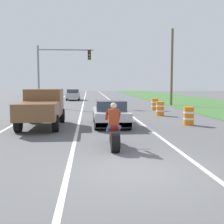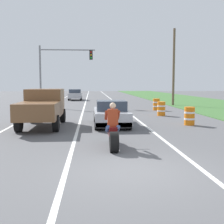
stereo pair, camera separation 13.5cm
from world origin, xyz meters
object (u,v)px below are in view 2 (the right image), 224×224
object	(u,v)px
motorcycle_with_rider	(113,132)
distant_car_far_ahead	(75,95)
sports_car_silver	(111,114)
construction_barrel_far	(156,104)
construction_barrel_nearest	(189,116)
construction_barrel_mid	(161,109)
pickup_truck_left_lane_brown	(43,106)
traffic_light_mast_near	(58,66)

from	to	relation	value
motorcycle_with_rider	distant_car_far_ahead	bearing A→B (deg)	95.56
sports_car_silver	construction_barrel_far	distance (m)	9.71
motorcycle_with_rider	construction_barrel_nearest	size ratio (longest dim) A/B	2.21
construction_barrel_mid	distant_car_far_ahead	distance (m)	21.31
pickup_truck_left_lane_brown	construction_barrel_far	world-z (taller)	pickup_truck_left_lane_brown
motorcycle_with_rider	construction_barrel_far	distance (m)	15.02
pickup_truck_left_lane_brown	construction_barrel_nearest	bearing A→B (deg)	0.56
construction_barrel_far	distant_car_far_ahead	bearing A→B (deg)	115.87
construction_barrel_far	sports_car_silver	bearing A→B (deg)	-117.45
distant_car_far_ahead	construction_barrel_nearest	bearing A→B (deg)	-73.01
construction_barrel_mid	construction_barrel_far	distance (m)	4.13
sports_car_silver	traffic_light_mast_near	size ratio (longest dim) A/B	0.72
sports_car_silver	construction_barrel_mid	bearing A→B (deg)	49.24
construction_barrel_far	distant_car_far_ahead	distance (m)	17.75
construction_barrel_nearest	construction_barrel_far	world-z (taller)	same
pickup_truck_left_lane_brown	construction_barrel_mid	world-z (taller)	pickup_truck_left_lane_brown
construction_barrel_nearest	construction_barrel_mid	bearing A→B (deg)	94.91
pickup_truck_left_lane_brown	motorcycle_with_rider	bearing A→B (deg)	-58.24
traffic_light_mast_near	construction_barrel_mid	size ratio (longest dim) A/B	6.00
motorcycle_with_rider	distant_car_far_ahead	size ratio (longest dim) A/B	0.55
construction_barrel_nearest	motorcycle_with_rider	bearing A→B (deg)	-130.65
motorcycle_with_rider	construction_barrel_far	size ratio (longest dim) A/B	2.21
construction_barrel_nearest	construction_barrel_mid	world-z (taller)	same
construction_barrel_mid	distant_car_far_ahead	world-z (taller)	distant_car_far_ahead
sports_car_silver	construction_barrel_mid	world-z (taller)	sports_car_silver
distant_car_far_ahead	construction_barrel_mid	bearing A→B (deg)	-70.33
sports_car_silver	pickup_truck_left_lane_brown	world-z (taller)	pickup_truck_left_lane_brown
pickup_truck_left_lane_brown	construction_barrel_nearest	xyz separation A→B (m)	(7.93, 0.08, -0.60)
traffic_light_mast_near	construction_barrel_far	xyz separation A→B (m)	(8.80, -4.99, -3.55)
construction_barrel_nearest	distant_car_far_ahead	xyz separation A→B (m)	(-7.58, 24.80, 0.27)
sports_car_silver	construction_barrel_mid	distance (m)	5.98
traffic_light_mast_near	construction_barrel_nearest	bearing A→B (deg)	-57.99
construction_barrel_nearest	construction_barrel_far	size ratio (longest dim) A/B	1.00
motorcycle_with_rider	construction_barrel_mid	distance (m)	10.99
traffic_light_mast_near	construction_barrel_mid	xyz separation A→B (m)	(8.23, -9.08, -3.55)
pickup_truck_left_lane_brown	traffic_light_mast_near	size ratio (longest dim) A/B	0.80
sports_car_silver	construction_barrel_nearest	bearing A→B (deg)	-2.74
construction_barrel_mid	pickup_truck_left_lane_brown	bearing A→B (deg)	-147.40
motorcycle_with_rider	sports_car_silver	world-z (taller)	motorcycle_with_rider
traffic_light_mast_near	distant_car_far_ahead	bearing A→B (deg)	84.51
sports_car_silver	construction_barrel_nearest	world-z (taller)	sports_car_silver
traffic_light_mast_near	distant_car_far_ahead	world-z (taller)	traffic_light_mast_near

